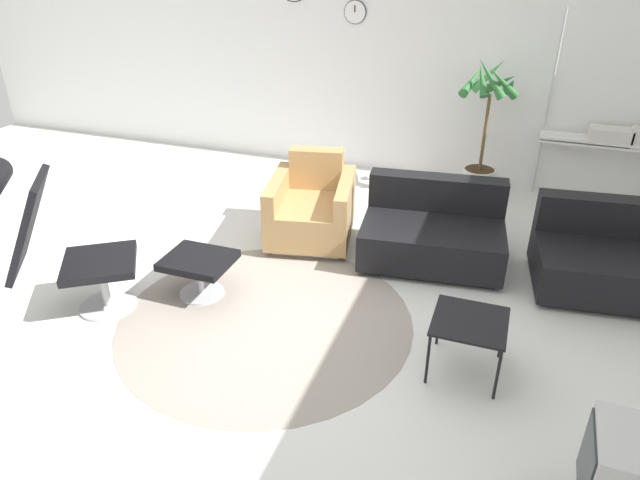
{
  "coord_description": "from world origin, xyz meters",
  "views": [
    {
      "loc": [
        1.5,
        -3.39,
        2.6
      ],
      "look_at": [
        0.2,
        0.23,
        0.55
      ],
      "focal_mm": 32.0,
      "sensor_mm": 36.0,
      "label": 1
    }
  ],
  "objects_px": {
    "side_table": "(470,325)",
    "couch_second": "(597,260)",
    "lounge_chair": "(47,232)",
    "potted_plant": "(484,141)",
    "couch_low": "(433,234)",
    "ottoman": "(199,266)",
    "shelf_unit": "(624,137)",
    "armchair_red": "(312,210)"
  },
  "relations": [
    {
      "from": "side_table",
      "to": "couch_second",
      "type": "bearing_deg",
      "value": 58.58
    },
    {
      "from": "lounge_chair",
      "to": "side_table",
      "type": "xyz_separation_m",
      "value": [
        3.01,
        0.37,
        -0.34
      ]
    },
    {
      "from": "side_table",
      "to": "potted_plant",
      "type": "relative_size",
      "value": 0.3
    },
    {
      "from": "couch_low",
      "to": "couch_second",
      "type": "xyz_separation_m",
      "value": [
        1.36,
        -0.01,
        -0.0
      ]
    },
    {
      "from": "couch_low",
      "to": "side_table",
      "type": "relative_size",
      "value": 2.78
    },
    {
      "from": "ottoman",
      "to": "couch_second",
      "type": "bearing_deg",
      "value": 21.98
    },
    {
      "from": "ottoman",
      "to": "couch_low",
      "type": "xyz_separation_m",
      "value": [
        1.66,
        1.23,
        -0.01
      ]
    },
    {
      "from": "couch_low",
      "to": "side_table",
      "type": "xyz_separation_m",
      "value": [
        0.48,
        -1.44,
        0.12
      ]
    },
    {
      "from": "couch_second",
      "to": "lounge_chair",
      "type": "bearing_deg",
      "value": 18.19
    },
    {
      "from": "lounge_chair",
      "to": "shelf_unit",
      "type": "bearing_deg",
      "value": 97.24
    },
    {
      "from": "lounge_chair",
      "to": "ottoman",
      "type": "xyz_separation_m",
      "value": [
        0.86,
        0.59,
        -0.44
      ]
    },
    {
      "from": "ottoman",
      "to": "armchair_red",
      "type": "relative_size",
      "value": 0.52
    },
    {
      "from": "couch_second",
      "to": "side_table",
      "type": "bearing_deg",
      "value": 51.85
    },
    {
      "from": "ottoman",
      "to": "couch_low",
      "type": "distance_m",
      "value": 2.07
    },
    {
      "from": "ottoman",
      "to": "shelf_unit",
      "type": "relative_size",
      "value": 0.27
    },
    {
      "from": "lounge_chair",
      "to": "potted_plant",
      "type": "distance_m",
      "value": 4.41
    },
    {
      "from": "armchair_red",
      "to": "couch_low",
      "type": "height_order",
      "value": "armchair_red"
    },
    {
      "from": "armchair_red",
      "to": "potted_plant",
      "type": "relative_size",
      "value": 0.66
    },
    {
      "from": "armchair_red",
      "to": "potted_plant",
      "type": "bearing_deg",
      "value": -143.04
    },
    {
      "from": "side_table",
      "to": "ottoman",
      "type": "bearing_deg",
      "value": 174.34
    },
    {
      "from": "ottoman",
      "to": "shelf_unit",
      "type": "xyz_separation_m",
      "value": [
        3.28,
        3.06,
        0.5
      ]
    },
    {
      "from": "potted_plant",
      "to": "shelf_unit",
      "type": "height_order",
      "value": "shelf_unit"
    },
    {
      "from": "lounge_chair",
      "to": "shelf_unit",
      "type": "distance_m",
      "value": 5.52
    },
    {
      "from": "lounge_chair",
      "to": "side_table",
      "type": "distance_m",
      "value": 3.05
    },
    {
      "from": "lounge_chair",
      "to": "ottoman",
      "type": "bearing_deg",
      "value": 90.0
    },
    {
      "from": "side_table",
      "to": "couch_low",
      "type": "bearing_deg",
      "value": 108.5
    },
    {
      "from": "potted_plant",
      "to": "armchair_red",
      "type": "bearing_deg",
      "value": -131.33
    },
    {
      "from": "lounge_chair",
      "to": "couch_low",
      "type": "bearing_deg",
      "value": 91.51
    },
    {
      "from": "couch_low",
      "to": "potted_plant",
      "type": "xyz_separation_m",
      "value": [
        0.24,
        1.62,
        0.39
      ]
    },
    {
      "from": "armchair_red",
      "to": "couch_second",
      "type": "bearing_deg",
      "value": 167.5
    },
    {
      "from": "couch_low",
      "to": "shelf_unit",
      "type": "distance_m",
      "value": 2.5
    },
    {
      "from": "armchair_red",
      "to": "couch_second",
      "type": "xyz_separation_m",
      "value": [
        2.52,
        -0.04,
        -0.04
      ]
    },
    {
      "from": "armchair_red",
      "to": "shelf_unit",
      "type": "xyz_separation_m",
      "value": [
        2.78,
        1.81,
        0.47
      ]
    },
    {
      "from": "side_table",
      "to": "potted_plant",
      "type": "distance_m",
      "value": 3.08
    },
    {
      "from": "couch_low",
      "to": "couch_second",
      "type": "relative_size",
      "value": 1.23
    },
    {
      "from": "armchair_red",
      "to": "shelf_unit",
      "type": "bearing_deg",
      "value": -158.64
    },
    {
      "from": "couch_second",
      "to": "shelf_unit",
      "type": "relative_size",
      "value": 0.54
    },
    {
      "from": "ottoman",
      "to": "side_table",
      "type": "bearing_deg",
      "value": -5.66
    },
    {
      "from": "lounge_chair",
      "to": "shelf_unit",
      "type": "relative_size",
      "value": 0.62
    },
    {
      "from": "couch_low",
      "to": "couch_second",
      "type": "height_order",
      "value": "same"
    },
    {
      "from": "armchair_red",
      "to": "couch_second",
      "type": "distance_m",
      "value": 2.52
    },
    {
      "from": "lounge_chair",
      "to": "armchair_red",
      "type": "distance_m",
      "value": 2.33
    }
  ]
}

